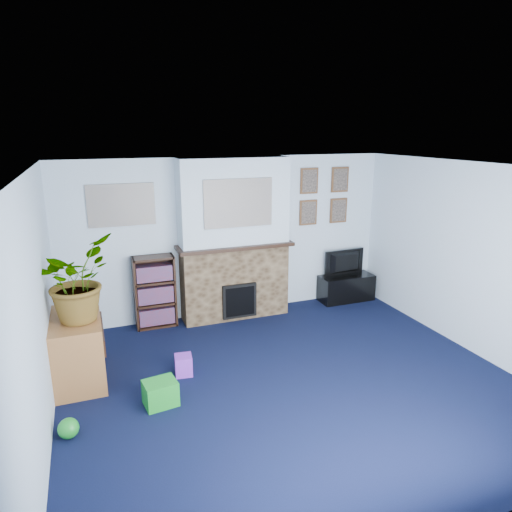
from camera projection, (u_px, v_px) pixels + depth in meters
name	position (u px, v px, depth m)	size (l,w,h in m)	color
floor	(291.00, 381.00, 5.20)	(5.00, 4.50, 0.01)	black
ceiling	(296.00, 168.00, 4.56)	(5.00, 4.50, 0.01)	white
wall_back	(230.00, 237.00, 6.91)	(5.00, 0.04, 2.40)	silver
wall_front	(446.00, 390.00, 2.85)	(5.00, 0.04, 2.40)	silver
wall_left	(37.00, 314.00, 4.03)	(0.04, 4.50, 2.40)	silver
wall_right	(474.00, 259.00, 5.73)	(0.04, 4.50, 2.40)	silver
chimney_breast	(234.00, 241.00, 6.73)	(1.72, 0.50, 2.40)	brown
collage_main	(238.00, 203.00, 6.38)	(1.00, 0.03, 0.68)	gray
collage_left	(121.00, 205.00, 6.22)	(0.90, 0.03, 0.58)	gray
portrait_tl	(309.00, 181.00, 7.12)	(0.30, 0.03, 0.40)	brown
portrait_tr	(340.00, 180.00, 7.30)	(0.30, 0.03, 0.40)	brown
portrait_bl	(308.00, 213.00, 7.25)	(0.30, 0.03, 0.40)	brown
portrait_br	(338.00, 210.00, 7.44)	(0.30, 0.03, 0.40)	brown
tv_stand	(346.00, 287.00, 7.63)	(0.91, 0.38, 0.43)	black
television	(347.00, 263.00, 7.54)	(0.73, 0.10, 0.42)	black
bookshelf	(155.00, 293.00, 6.56)	(0.58, 0.28, 1.05)	black
sideboard	(78.00, 351.00, 5.17)	(0.54, 0.97, 0.76)	#965D30
potted_plant	(75.00, 280.00, 4.91)	(0.82, 0.71, 0.91)	#26661E
mantel_clock	(231.00, 240.00, 6.65)	(0.10, 0.06, 0.14)	gold
mantel_candle	(251.00, 237.00, 6.76)	(0.05, 0.05, 0.16)	#B2BFC6
mantel_teddy	(194.00, 243.00, 6.47)	(0.13, 0.13, 0.13)	slate
mantel_can	(282.00, 236.00, 6.94)	(0.06, 0.06, 0.12)	purple
green_crate	(160.00, 392.00, 4.73)	(0.33, 0.26, 0.26)	#198C26
toy_ball	(69.00, 429.00, 4.23)	(0.19, 0.19, 0.19)	#198C26
toy_block	(184.00, 366.00, 5.33)	(0.20, 0.20, 0.24)	purple
toy_tube	(78.00, 362.00, 5.50)	(0.13, 0.13, 0.28)	orange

